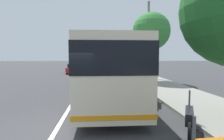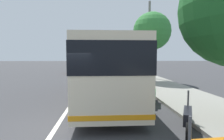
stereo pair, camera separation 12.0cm
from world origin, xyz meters
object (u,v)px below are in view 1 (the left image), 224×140
at_px(roadside_tree_mid_block, 151,31).
at_px(utility_pole, 148,41).
at_px(motorcycle_angled, 189,118).
at_px(car_side_street, 100,64).
at_px(coach_bus, 107,66).
at_px(car_oncoming, 74,69).
at_px(motorcycle_nearest_curb, 154,95).
at_px(roadside_tree_far_block, 129,47).

relative_size(roadside_tree_mid_block, utility_pole, 0.79).
distance_m(motorcycle_angled, car_side_street, 36.72).
relative_size(coach_bus, car_side_street, 2.57).
xyz_separation_m(coach_bus, roadside_tree_mid_block, (6.17, -4.51, 3.00)).
relative_size(coach_bus, roadside_tree_mid_block, 1.73).
relative_size(motorcycle_angled, car_oncoming, 0.46).
relative_size(motorcycle_nearest_curb, utility_pole, 0.24).
distance_m(coach_bus, roadside_tree_mid_block, 8.21).
relative_size(motorcycle_angled, roadside_tree_far_block, 0.33).
bearing_deg(utility_pole, car_side_street, 13.22).
height_order(motorcycle_angled, car_side_street, car_side_street).
height_order(coach_bus, car_oncoming, coach_bus).
bearing_deg(roadside_tree_mid_block, motorcycle_angled, 169.81).
bearing_deg(coach_bus, car_oncoming, 14.63).
relative_size(motorcycle_angled, roadside_tree_mid_block, 0.28).
bearing_deg(car_oncoming, coach_bus, 14.51).
bearing_deg(car_side_street, car_oncoming, 163.28).
bearing_deg(motorcycle_nearest_curb, motorcycle_angled, -159.96).
xyz_separation_m(motorcycle_angled, utility_pole, (14.00, -2.47, 3.74)).
bearing_deg(motorcycle_nearest_curb, utility_pole, 4.65).
relative_size(car_oncoming, roadside_tree_far_block, 0.71).
bearing_deg(motorcycle_nearest_curb, car_side_street, 23.06).
relative_size(motorcycle_nearest_curb, car_oncoming, 0.50).
height_order(car_oncoming, roadside_tree_mid_block, roadside_tree_mid_block).
bearing_deg(car_side_street, utility_pole, -169.40).
height_order(car_side_street, utility_pole, utility_pole).
distance_m(coach_bus, motorcycle_nearest_curb, 3.36).
distance_m(car_side_street, roadside_tree_mid_block, 25.81).
bearing_deg(utility_pole, motorcycle_angled, 170.00).
xyz_separation_m(motorcycle_angled, motorcycle_nearest_curb, (3.44, 0.10, -0.00)).
bearing_deg(roadside_tree_far_block, motorcycle_nearest_curb, 174.03).
xyz_separation_m(motorcycle_nearest_curb, roadside_tree_mid_block, (8.17, -2.19, 4.39)).
bearing_deg(motorcycle_nearest_curb, roadside_tree_far_block, 12.37).
distance_m(motorcycle_angled, car_oncoming, 22.46).
height_order(motorcycle_nearest_curb, car_side_street, car_side_street).
xyz_separation_m(roadside_tree_mid_block, utility_pole, (2.39, -0.38, -0.65)).
xyz_separation_m(car_side_street, utility_pole, (-22.61, -5.31, 3.48)).
height_order(car_oncoming, utility_pole, utility_pole).
distance_m(motorcycle_angled, motorcycle_nearest_curb, 3.45).
xyz_separation_m(roadside_tree_mid_block, roadside_tree_far_block, (14.39, -0.17, -0.64)).
height_order(motorcycle_nearest_curb, roadside_tree_mid_block, roadside_tree_mid_block).
bearing_deg(car_side_street, motorcycle_angled, -178.18).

